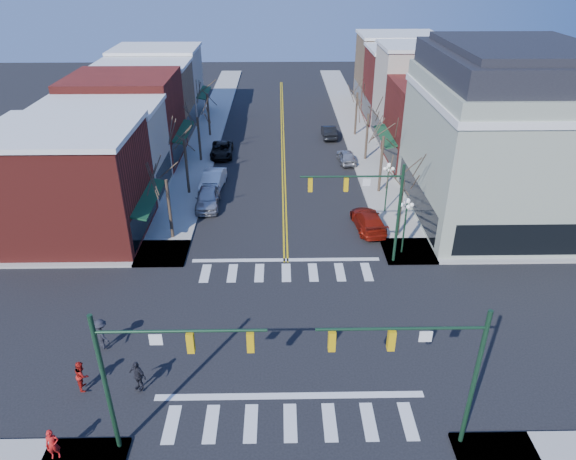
{
  "coord_description": "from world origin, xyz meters",
  "views": [
    {
      "loc": [
        -0.39,
        -22.49,
        18.92
      ],
      "look_at": [
        0.13,
        7.02,
        2.8
      ],
      "focal_mm": 32.0,
      "sensor_mm": 36.0,
      "label": 1
    }
  ],
  "objects_px": {
    "car_right_near": "(368,220)",
    "pedestrian_dark_a": "(138,375)",
    "car_left_near": "(208,198)",
    "car_right_mid": "(346,156)",
    "car_left_far": "(222,150)",
    "pedestrian_dark_b": "(102,334)",
    "lamppost_corner": "(406,217)",
    "pedestrian_red_a": "(53,444)",
    "car_left_mid": "(213,181)",
    "victorian_corner": "(503,136)",
    "car_right_far": "(329,132)",
    "lamppost_midblock": "(388,179)",
    "pedestrian_red_b": "(82,375)"
  },
  "relations": [
    {
      "from": "pedestrian_red_b",
      "to": "car_right_near",
      "type": "bearing_deg",
      "value": -59.7
    },
    {
      "from": "car_right_near",
      "to": "car_left_near",
      "type": "bearing_deg",
      "value": -23.68
    },
    {
      "from": "lamppost_corner",
      "to": "car_right_near",
      "type": "distance_m",
      "value": 4.74
    },
    {
      "from": "car_right_near",
      "to": "car_right_far",
      "type": "xyz_separation_m",
      "value": [
        -1.11,
        21.99,
        -0.02
      ]
    },
    {
      "from": "pedestrian_red_a",
      "to": "lamppost_midblock",
      "type": "bearing_deg",
      "value": 39.02
    },
    {
      "from": "pedestrian_dark_a",
      "to": "victorian_corner",
      "type": "bearing_deg",
      "value": 66.58
    },
    {
      "from": "pedestrian_dark_a",
      "to": "car_left_mid",
      "type": "bearing_deg",
      "value": 116.42
    },
    {
      "from": "lamppost_corner",
      "to": "pedestrian_dark_a",
      "type": "height_order",
      "value": "lamppost_corner"
    },
    {
      "from": "car_right_mid",
      "to": "car_left_far",
      "type": "bearing_deg",
      "value": -13.62
    },
    {
      "from": "car_left_near",
      "to": "pedestrian_dark_a",
      "type": "relative_size",
      "value": 2.83
    },
    {
      "from": "car_right_near",
      "to": "pedestrian_red_a",
      "type": "xyz_separation_m",
      "value": [
        -16.3,
        -20.18,
        0.19
      ]
    },
    {
      "from": "car_right_near",
      "to": "pedestrian_red_a",
      "type": "relative_size",
      "value": 3.26
    },
    {
      "from": "lamppost_midblock",
      "to": "pedestrian_dark_a",
      "type": "bearing_deg",
      "value": -129.04
    },
    {
      "from": "car_left_far",
      "to": "lamppost_midblock",
      "type": "bearing_deg",
      "value": -44.65
    },
    {
      "from": "car_right_mid",
      "to": "pedestrian_dark_a",
      "type": "bearing_deg",
      "value": 61.8
    },
    {
      "from": "lamppost_corner",
      "to": "car_right_near",
      "type": "relative_size",
      "value": 0.88
    },
    {
      "from": "car_right_mid",
      "to": "pedestrian_dark_b",
      "type": "distance_m",
      "value": 31.91
    },
    {
      "from": "car_right_far",
      "to": "pedestrian_red_a",
      "type": "distance_m",
      "value": 44.82
    },
    {
      "from": "car_left_mid",
      "to": "car_right_mid",
      "type": "distance_m",
      "value": 14.24
    },
    {
      "from": "lamppost_midblock",
      "to": "car_right_near",
      "type": "distance_m",
      "value": 3.97
    },
    {
      "from": "car_left_far",
      "to": "car_right_mid",
      "type": "xyz_separation_m",
      "value": [
        12.76,
        -2.15,
        0.0
      ]
    },
    {
      "from": "car_left_mid",
      "to": "car_right_near",
      "type": "relative_size",
      "value": 0.98
    },
    {
      "from": "pedestrian_red_b",
      "to": "car_left_far",
      "type": "bearing_deg",
      "value": -20.77
    },
    {
      "from": "lamppost_corner",
      "to": "car_right_near",
      "type": "height_order",
      "value": "lamppost_corner"
    },
    {
      "from": "pedestrian_red_b",
      "to": "pedestrian_dark_b",
      "type": "distance_m",
      "value": 2.88
    },
    {
      "from": "car_left_mid",
      "to": "pedestrian_red_b",
      "type": "relative_size",
      "value": 3.02
    },
    {
      "from": "lamppost_midblock",
      "to": "pedestrian_dark_a",
      "type": "height_order",
      "value": "lamppost_midblock"
    },
    {
      "from": "lamppost_corner",
      "to": "pedestrian_dark_b",
      "type": "bearing_deg",
      "value": -152.0
    },
    {
      "from": "car_right_far",
      "to": "pedestrian_dark_b",
      "type": "bearing_deg",
      "value": 65.45
    },
    {
      "from": "car_left_near",
      "to": "victorian_corner",
      "type": "bearing_deg",
      "value": -6.71
    },
    {
      "from": "car_left_near",
      "to": "car_left_mid",
      "type": "relative_size",
      "value": 0.98
    },
    {
      "from": "lamppost_midblock",
      "to": "car_right_near",
      "type": "relative_size",
      "value": 0.88
    },
    {
      "from": "car_left_near",
      "to": "pedestrian_dark_b",
      "type": "distance_m",
      "value": 17.88
    },
    {
      "from": "car_right_mid",
      "to": "pedestrian_dark_b",
      "type": "bearing_deg",
      "value": 55.34
    },
    {
      "from": "victorian_corner",
      "to": "pedestrian_red_a",
      "type": "distance_m",
      "value": 35.11
    },
    {
      "from": "car_left_far",
      "to": "car_right_near",
      "type": "height_order",
      "value": "car_right_near"
    },
    {
      "from": "car_right_far",
      "to": "pedestrian_red_b",
      "type": "distance_m",
      "value": 41.19
    },
    {
      "from": "car_left_near",
      "to": "pedestrian_red_a",
      "type": "bearing_deg",
      "value": -100.11
    },
    {
      "from": "car_left_near",
      "to": "car_right_near",
      "type": "xyz_separation_m",
      "value": [
        12.8,
        -4.16,
        -0.09
      ]
    },
    {
      "from": "pedestrian_red_a",
      "to": "pedestrian_dark_b",
      "type": "bearing_deg",
      "value": 77.22
    },
    {
      "from": "pedestrian_red_a",
      "to": "victorian_corner",
      "type": "bearing_deg",
      "value": 27.66
    },
    {
      "from": "car_left_near",
      "to": "pedestrian_red_b",
      "type": "distance_m",
      "value": 20.73
    },
    {
      "from": "lamppost_corner",
      "to": "lamppost_midblock",
      "type": "distance_m",
      "value": 6.5
    },
    {
      "from": "victorian_corner",
      "to": "car_left_mid",
      "type": "xyz_separation_m",
      "value": [
        -22.9,
        5.52,
        -5.86
      ]
    },
    {
      "from": "lamppost_midblock",
      "to": "car_left_near",
      "type": "distance_m",
      "value": 14.83
    },
    {
      "from": "car_right_near",
      "to": "pedestrian_dark_a",
      "type": "relative_size",
      "value": 2.96
    },
    {
      "from": "car_left_far",
      "to": "car_right_mid",
      "type": "relative_size",
      "value": 1.22
    },
    {
      "from": "victorian_corner",
      "to": "car_right_mid",
      "type": "bearing_deg",
      "value": 130.58
    },
    {
      "from": "lamppost_corner",
      "to": "car_left_near",
      "type": "distance_m",
      "value": 16.75
    },
    {
      "from": "lamppost_corner",
      "to": "pedestrian_dark_b",
      "type": "xyz_separation_m",
      "value": [
        -18.09,
        -9.62,
        -1.91
      ]
    }
  ]
}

